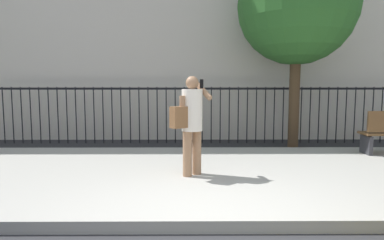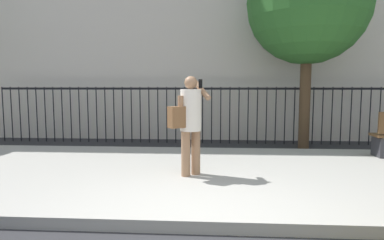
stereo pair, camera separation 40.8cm
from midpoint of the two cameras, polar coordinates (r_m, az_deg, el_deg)
ground_plane at (r=3.86m, az=0.03°, el=-19.01°), size 60.00×60.00×0.00m
sidewalk at (r=5.91m, az=-0.14°, el=-9.35°), size 28.00×4.40×0.15m
iron_fence at (r=9.42m, az=-0.24°, el=2.17°), size 12.03×0.04×1.60m
pedestrian_on_phone at (r=5.42m, az=-2.36°, el=0.25°), size 0.70×0.65×1.63m
street_tree_mid at (r=9.38m, az=16.29°, el=18.30°), size 3.07×3.07×5.23m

